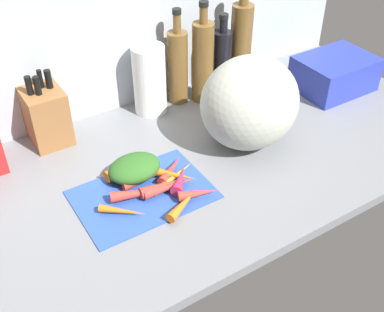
# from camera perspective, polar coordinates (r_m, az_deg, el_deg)

# --- Properties ---
(ground_plane) EXTENTS (1.70, 0.80, 0.03)m
(ground_plane) POSITION_cam_1_polar(r_m,az_deg,el_deg) (1.40, 0.21, -0.72)
(ground_plane) COLOR slate
(wall_back) EXTENTS (1.70, 0.03, 0.60)m
(wall_back) POSITION_cam_1_polar(r_m,az_deg,el_deg) (1.54, -7.73, 16.21)
(wall_back) COLOR #ADB7C1
(wall_back) RESTS_ON ground_plane
(cutting_board) EXTENTS (0.35, 0.24, 0.01)m
(cutting_board) POSITION_cam_1_polar(r_m,az_deg,el_deg) (1.28, -5.84, -4.49)
(cutting_board) COLOR #2D51B7
(cutting_board) RESTS_ON ground_plane
(carrot_0) EXTENTS (0.11, 0.06, 0.03)m
(carrot_0) POSITION_cam_1_polar(r_m,az_deg,el_deg) (1.25, 0.80, -4.44)
(carrot_0) COLOR red
(carrot_0) RESTS_ON cutting_board
(carrot_1) EXTENTS (0.16, 0.07, 0.02)m
(carrot_1) POSITION_cam_1_polar(r_m,az_deg,el_deg) (1.30, -2.25, -2.56)
(carrot_1) COLOR orange
(carrot_1) RESTS_ON cutting_board
(carrot_2) EXTENTS (0.11, 0.05, 0.03)m
(carrot_2) POSITION_cam_1_polar(r_m,az_deg,el_deg) (1.33, -8.26, -1.52)
(carrot_2) COLOR orange
(carrot_2) RESTS_ON cutting_board
(carrot_3) EXTENTS (0.14, 0.09, 0.03)m
(carrot_3) POSITION_cam_1_polar(r_m,az_deg,el_deg) (1.32, -6.51, -1.68)
(carrot_3) COLOR #B2264C
(carrot_3) RESTS_ON cutting_board
(carrot_4) EXTENTS (0.14, 0.15, 0.03)m
(carrot_4) POSITION_cam_1_polar(r_m,az_deg,el_deg) (1.30, -2.93, -2.11)
(carrot_4) COLOR orange
(carrot_4) RESTS_ON cutting_board
(carrot_5) EXTENTS (0.15, 0.04, 0.03)m
(carrot_5) POSITION_cam_1_polar(r_m,az_deg,el_deg) (1.27, -2.66, -3.64)
(carrot_5) COLOR red
(carrot_5) RESTS_ON cutting_board
(carrot_6) EXTENTS (0.17, 0.08, 0.03)m
(carrot_6) POSITION_cam_1_polar(r_m,az_deg,el_deg) (1.25, -5.84, -4.35)
(carrot_6) COLOR red
(carrot_6) RESTS_ON cutting_board
(carrot_7) EXTENTS (0.10, 0.10, 0.02)m
(carrot_7) POSITION_cam_1_polar(r_m,az_deg,el_deg) (1.22, -8.24, -6.49)
(carrot_7) COLOR orange
(carrot_7) RESTS_ON cutting_board
(carrot_8) EXTENTS (0.13, 0.08, 0.03)m
(carrot_8) POSITION_cam_1_polar(r_m,az_deg,el_deg) (1.22, -0.98, -5.65)
(carrot_8) COLOR orange
(carrot_8) RESTS_ON cutting_board
(carrot_9) EXTENTS (0.09, 0.10, 0.03)m
(carrot_9) POSITION_cam_1_polar(r_m,az_deg,el_deg) (1.28, -1.40, -2.81)
(carrot_9) COLOR #B2264C
(carrot_9) RESTS_ON cutting_board
(carrot_10) EXTENTS (0.12, 0.03, 0.03)m
(carrot_10) POSITION_cam_1_polar(r_m,az_deg,el_deg) (1.30, -5.80, -2.78)
(carrot_10) COLOR red
(carrot_10) RESTS_ON cutting_board
(carrot_11) EXTENTS (0.13, 0.04, 0.03)m
(carrot_11) POSITION_cam_1_polar(r_m,az_deg,el_deg) (1.27, -3.38, -3.54)
(carrot_11) COLOR red
(carrot_11) RESTS_ON cutting_board
(carrot_12) EXTENTS (0.11, 0.09, 0.03)m
(carrot_12) POSITION_cam_1_polar(r_m,az_deg,el_deg) (1.32, -2.47, -1.54)
(carrot_12) COLOR red
(carrot_12) RESTS_ON cutting_board
(carrot_greens_pile) EXTENTS (0.15, 0.11, 0.06)m
(carrot_greens_pile) POSITION_cam_1_polar(r_m,az_deg,el_deg) (1.31, -6.83, -1.44)
(carrot_greens_pile) COLOR #2D6023
(carrot_greens_pile) RESTS_ON cutting_board
(winter_squash) EXTENTS (0.29, 0.26, 0.28)m
(winter_squash) POSITION_cam_1_polar(r_m,az_deg,el_deg) (1.39, 6.85, 6.27)
(winter_squash) COLOR #B2B7A8
(winter_squash) RESTS_ON ground_plane
(knife_block) EXTENTS (0.11, 0.14, 0.23)m
(knife_block) POSITION_cam_1_polar(r_m,az_deg,el_deg) (1.48, -16.94, 4.68)
(knife_block) COLOR brown
(knife_block) RESTS_ON ground_plane
(paper_towel_roll) EXTENTS (0.11, 0.11, 0.23)m
(paper_towel_roll) POSITION_cam_1_polar(r_m,az_deg,el_deg) (1.56, -5.07, 8.99)
(paper_towel_roll) COLOR white
(paper_towel_roll) RESTS_ON ground_plane
(bottle_0) EXTENTS (0.07, 0.07, 0.32)m
(bottle_0) POSITION_cam_1_polar(r_m,az_deg,el_deg) (1.60, -1.70, 10.62)
(bottle_0) COLOR brown
(bottle_0) RESTS_ON ground_plane
(bottle_1) EXTENTS (0.07, 0.07, 0.34)m
(bottle_1) POSITION_cam_1_polar(r_m,az_deg,el_deg) (1.60, 1.30, 11.19)
(bottle_1) COLOR brown
(bottle_1) RESTS_ON ground_plane
(bottle_2) EXTENTS (0.06, 0.06, 0.28)m
(bottle_2) POSITION_cam_1_polar(r_m,az_deg,el_deg) (1.67, 3.56, 11.23)
(bottle_2) COLOR black
(bottle_2) RESTS_ON ground_plane
(bottle_3) EXTENTS (0.07, 0.07, 0.36)m
(bottle_3) POSITION_cam_1_polar(r_m,az_deg,el_deg) (1.69, 5.81, 12.99)
(bottle_3) COLOR brown
(bottle_3) RESTS_ON ground_plane
(dish_rack) EXTENTS (0.26, 0.20, 0.12)m
(dish_rack) POSITION_cam_1_polar(r_m,az_deg,el_deg) (1.78, 16.53, 9.38)
(dish_rack) COLOR #2838AD
(dish_rack) RESTS_ON ground_plane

